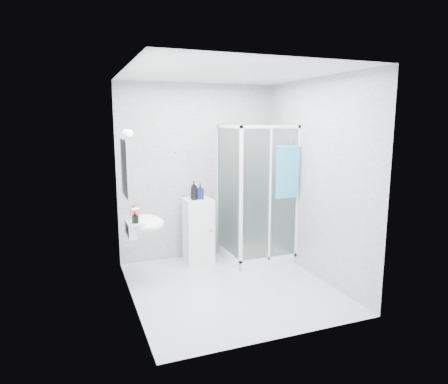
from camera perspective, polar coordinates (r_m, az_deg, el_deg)
name	(u,v)px	position (r m, az deg, el deg)	size (l,w,h in m)	color
room	(231,185)	(4.80, 0.94, 1.04)	(2.40, 2.60, 2.60)	silver
shower_enclosure	(253,231)	(5.93, 4.16, -5.65)	(0.90, 0.95, 2.00)	white
wall_basin	(143,224)	(5.07, -11.45, -4.50)	(0.46, 0.56, 0.35)	white
mirror	(124,168)	(4.91, -14.03, 3.30)	(0.02, 0.60, 0.70)	white
vanity_lights	(127,133)	(4.89, -13.67, 8.23)	(0.10, 0.40, 0.08)	silver
wall_hooks	(182,151)	(5.87, -5.95, 5.80)	(0.23, 0.06, 0.03)	silver
storage_cabinet	(198,231)	(5.87, -3.68, -5.56)	(0.40, 0.42, 0.95)	white
hand_towel	(288,171)	(5.54, 9.08, 3.03)	(0.34, 0.05, 0.72)	#3291C0
shampoo_bottle_a	(194,190)	(5.68, -4.30, 0.24)	(0.11, 0.11, 0.27)	black
shampoo_bottle_b	(200,191)	(5.74, -3.42, 0.09)	(0.10, 0.10, 0.22)	#0E1856
soap_dispenser_orange	(134,211)	(5.18, -12.77, -2.60)	(0.12, 0.12, 0.15)	red
soap_dispenser_black	(135,217)	(4.84, -12.60, -3.55)	(0.06, 0.07, 0.14)	black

